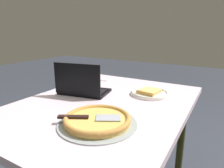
{
  "coord_description": "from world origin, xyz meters",
  "views": [
    {
      "loc": [
        0.95,
        0.61,
        1.16
      ],
      "look_at": [
        -0.07,
        0.01,
        0.84
      ],
      "focal_mm": 31.86,
      "sensor_mm": 36.0,
      "label": 1
    }
  ],
  "objects_px": {
    "laptop": "(82,87)",
    "table_knife": "(91,80)",
    "dining_table": "(105,112)",
    "pizza_plate": "(149,93)",
    "pizza_tray": "(97,120)"
  },
  "relations": [
    {
      "from": "table_knife",
      "to": "laptop",
      "type": "bearing_deg",
      "value": 27.55
    },
    {
      "from": "laptop",
      "to": "dining_table",
      "type": "bearing_deg",
      "value": 76.26
    },
    {
      "from": "dining_table",
      "to": "pizza_plate",
      "type": "bearing_deg",
      "value": 145.17
    },
    {
      "from": "pizza_plate",
      "to": "pizza_tray",
      "type": "xyz_separation_m",
      "value": [
        0.53,
        -0.06,
        0.01
      ]
    },
    {
      "from": "pizza_tray",
      "to": "table_knife",
      "type": "relative_size",
      "value": 1.63
    },
    {
      "from": "pizza_plate",
      "to": "table_knife",
      "type": "bearing_deg",
      "value": -101.94
    },
    {
      "from": "pizza_tray",
      "to": "dining_table",
      "type": "bearing_deg",
      "value": -154.32
    },
    {
      "from": "laptop",
      "to": "pizza_tray",
      "type": "relative_size",
      "value": 0.96
    },
    {
      "from": "dining_table",
      "to": "table_knife",
      "type": "relative_size",
      "value": 5.6
    },
    {
      "from": "laptop",
      "to": "table_knife",
      "type": "height_order",
      "value": "laptop"
    },
    {
      "from": "table_knife",
      "to": "dining_table",
      "type": "bearing_deg",
      "value": 44.8
    },
    {
      "from": "laptop",
      "to": "pizza_plate",
      "type": "height_order",
      "value": "laptop"
    },
    {
      "from": "dining_table",
      "to": "pizza_plate",
      "type": "relative_size",
      "value": 4.99
    },
    {
      "from": "pizza_plate",
      "to": "table_knife",
      "type": "height_order",
      "value": "pizza_plate"
    },
    {
      "from": "pizza_plate",
      "to": "pizza_tray",
      "type": "distance_m",
      "value": 0.53
    }
  ]
}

